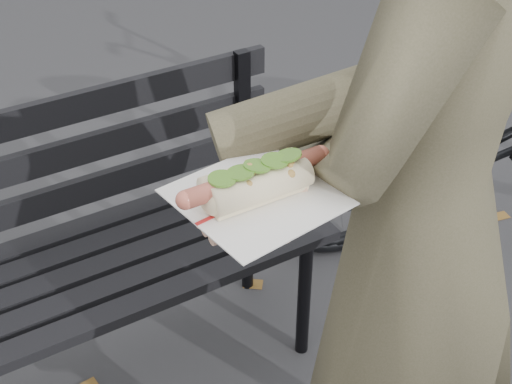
{
  "coord_description": "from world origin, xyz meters",
  "views": [
    {
      "loc": [
        -0.26,
        -0.55,
        1.73
      ],
      "look_at": [
        0.12,
        0.09,
        1.19
      ],
      "focal_mm": 50.0,
      "sensor_mm": 36.0,
      "label": 1
    }
  ],
  "objects": [
    {
      "name": "park_bench",
      "position": [
        -0.04,
        0.93,
        0.52
      ],
      "size": [
        1.5,
        0.44,
        0.88
      ],
      "color": "black",
      "rests_on": "ground"
    },
    {
      "name": "bicycle",
      "position": [
        1.58,
        0.85,
        0.47
      ],
      "size": [
        1.9,
        1.18,
        0.94
      ],
      "primitive_type": "imported",
      "rotation": [
        0.0,
        0.0,
        1.24
      ],
      "color": "black",
      "rests_on": "ground"
    },
    {
      "name": "person",
      "position": [
        0.5,
        0.16,
        0.93
      ],
      "size": [
        0.81,
        0.69,
        1.87
      ],
      "primitive_type": "imported",
      "rotation": [
        0.0,
        0.0,
        3.58
      ],
      "color": "#494730",
      "rests_on": "ground"
    },
    {
      "name": "held_hotdog",
      "position": [
        0.31,
        0.14,
        1.22
      ],
      "size": [
        0.62,
        0.3,
        0.2
      ],
      "color": "#494730"
    }
  ]
}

